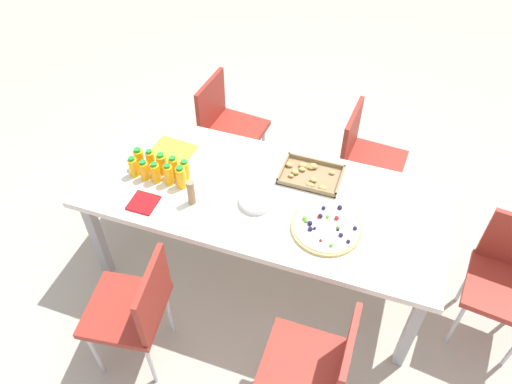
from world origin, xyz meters
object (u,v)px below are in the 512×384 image
paper_folder (173,150)px  party_table (262,201)px  juice_bottle_1 (144,170)px  juice_bottle_8 (174,167)px  napkin_stack (143,203)px  juice_bottle_5 (139,158)px  juice_bottle_7 (162,164)px  juice_bottle_9 (185,170)px  fruit_pizza (326,227)px  juice_bottle_0 (133,167)px  juice_bottle_6 (151,160)px  cardboard_tube (191,192)px  chair_far_left (226,123)px  juice_bottle_4 (181,177)px  snack_tray (310,175)px  chair_near_left (136,307)px  plate_stack (256,201)px  chair_near_right (318,365)px  juice_bottle_2 (155,173)px  juice_bottle_3 (169,175)px  chair_far_right (365,155)px  chair_end (509,275)px

paper_folder → party_table: bearing=-14.4°
juice_bottle_1 → juice_bottle_8: size_ratio=0.93×
napkin_stack → party_table: bearing=25.8°
juice_bottle_5 → juice_bottle_7: size_ratio=0.98×
juice_bottle_9 → fruit_pizza: (0.87, -0.11, -0.05)m
party_table → juice_bottle_0: bearing=-172.3°
juice_bottle_6 → cardboard_tube: cardboard_tube is taller
chair_far_left → juice_bottle_9: 0.87m
juice_bottle_1 → juice_bottle_7: size_ratio=0.94×
juice_bottle_0 → juice_bottle_4: 0.30m
party_table → chair_far_left: (-0.54, 0.79, -0.16)m
juice_bottle_5 → snack_tray: juice_bottle_5 is taller
juice_bottle_4 → juice_bottle_8: size_ratio=1.05×
juice_bottle_7 → chair_near_left: bearing=-76.3°
juice_bottle_9 → plate_stack: size_ratio=0.69×
party_table → paper_folder: paper_folder is taller
juice_bottle_0 → juice_bottle_5: size_ratio=0.98×
chair_near_right → napkin_stack: size_ratio=5.53×
fruit_pizza → juice_bottle_2: bearing=178.3°
party_table → chair_near_right: (0.54, -0.77, -0.16)m
juice_bottle_3 → juice_bottle_8: bearing=90.5°
juice_bottle_0 → snack_tray: 1.03m
fruit_pizza → party_table: bearing=161.7°
juice_bottle_7 → juice_bottle_3: bearing=-42.1°
chair_near_left → paper_folder: chair_near_left is taller
juice_bottle_4 → juice_bottle_6: juice_bottle_4 is taller
chair_far_right → juice_bottle_9: bearing=-45.9°
chair_far_right → fruit_pizza: 0.94m
juice_bottle_0 → juice_bottle_6: (0.07, 0.08, 0.00)m
juice_bottle_5 → paper_folder: size_ratio=0.53×
juice_bottle_7 → snack_tray: size_ratio=0.40×
chair_end → juice_bottle_6: bearing=9.4°
juice_bottle_7 → juice_bottle_9: bearing=1.0°
juice_bottle_6 → juice_bottle_5: bearing=-176.1°
juice_bottle_7 → snack_tray: bearing=16.7°
chair_near_left → juice_bottle_6: 0.85m
juice_bottle_6 → juice_bottle_8: (0.15, -0.01, -0.00)m
juice_bottle_7 → napkin_stack: 0.27m
juice_bottle_0 → paper_folder: size_ratio=0.52×
juice_bottle_3 → juice_bottle_6: (-0.15, 0.07, -0.00)m
napkin_stack → juice_bottle_3: bearing=70.5°
juice_bottle_5 → plate_stack: size_ratio=0.72×
napkin_stack → chair_near_right: bearing=-22.9°
juice_bottle_2 → cardboard_tube: 0.28m
chair_far_left → napkin_stack: bearing=2.1°
juice_bottle_1 → juice_bottle_2: (0.07, 0.00, 0.00)m
juice_bottle_9 → paper_folder: (-0.17, 0.19, -0.06)m
juice_bottle_7 → party_table: bearing=2.4°
chair_far_left → juice_bottle_1: (-0.14, -0.89, 0.29)m
juice_bottle_1 → plate_stack: size_ratio=0.70×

